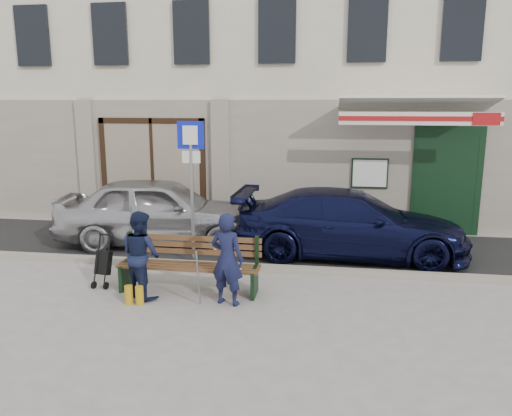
% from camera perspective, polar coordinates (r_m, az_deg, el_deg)
% --- Properties ---
extents(ground, '(80.00, 80.00, 0.00)m').
position_cam_1_polar(ground, '(8.19, -1.76, -10.58)').
color(ground, '#9E9991').
rests_on(ground, ground).
extents(asphalt_lane, '(60.00, 3.20, 0.01)m').
position_cam_1_polar(asphalt_lane, '(11.07, 1.15, -4.45)').
color(asphalt_lane, '#282828').
rests_on(asphalt_lane, ground).
extents(curb, '(60.00, 0.18, 0.12)m').
position_cam_1_polar(curb, '(9.55, -0.12, -6.83)').
color(curb, '#9E9384').
rests_on(curb, ground).
extents(building, '(20.00, 8.27, 10.00)m').
position_cam_1_polar(building, '(16.05, 3.92, 18.54)').
color(building, beige).
rests_on(building, ground).
extents(car_silver, '(4.68, 2.36, 1.53)m').
position_cam_1_polar(car_silver, '(11.36, -10.96, -0.29)').
color(car_silver, '#B3B3B8').
rests_on(car_silver, ground).
extents(car_navy, '(4.78, 2.02, 1.38)m').
position_cam_1_polar(car_navy, '(10.49, 10.73, -1.74)').
color(car_navy, black).
rests_on(car_navy, ground).
extents(parking_sign, '(0.52, 0.08, 2.80)m').
position_cam_1_polar(parking_sign, '(9.60, -7.39, 4.39)').
color(parking_sign, gray).
rests_on(parking_sign, ground).
extents(bench, '(2.40, 1.17, 0.98)m').
position_cam_1_polar(bench, '(8.51, -7.98, -6.50)').
color(bench, brown).
rests_on(bench, ground).
extents(man, '(0.61, 0.48, 1.48)m').
position_cam_1_polar(man, '(7.84, -3.32, -5.85)').
color(man, '#141839').
rests_on(man, ground).
extents(woman, '(0.88, 0.84, 1.44)m').
position_cam_1_polar(woman, '(8.35, -13.01, -5.19)').
color(woman, '#131A36').
rests_on(woman, ground).
extents(stroller, '(0.30, 0.40, 0.90)m').
position_cam_1_polar(stroller, '(9.10, -17.06, -6.10)').
color(stroller, black).
rests_on(stroller, ground).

